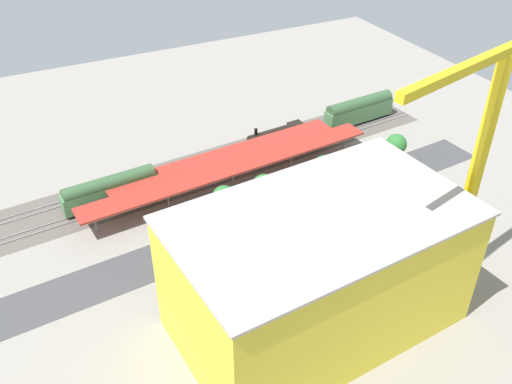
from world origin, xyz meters
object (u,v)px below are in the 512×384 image
Objects in this scene: platform_canopy_near at (233,168)px; traffic_light at (244,227)px; platform_canopy_far at (226,155)px; locomotive at (279,135)px; street_tree_3 at (325,168)px; box_truck_1 at (280,245)px; freight_coach_far at (110,189)px; construction_building at (318,272)px; passenger_coach at (359,110)px; box_truck_0 at (280,243)px; tower_crane at (472,160)px; parked_car_2 at (280,227)px; parked_car_1 at (311,216)px; street_tree_0 at (264,187)px; parked_car_0 at (351,205)px; parked_car_3 at (239,239)px; street_tree_2 at (396,144)px; street_tree_1 at (224,197)px.

traffic_light is at bearing 71.10° from platform_canopy_near.
platform_canopy_far is at bearing -106.91° from traffic_light.
locomotive is 19.48m from street_tree_3.
box_truck_1 is at bearing 139.59° from traffic_light.
freight_coach_far reaches higher than platform_canopy_near.
box_truck_1 is at bearing 128.55° from freight_coach_far.
construction_building is (20.72, 48.47, 7.73)m from locomotive.
passenger_coach is at bearing -171.89° from platform_canopy_far.
construction_building reaches higher than locomotive.
tower_crane is at bearing 134.90° from box_truck_0.
traffic_light is at bearing 8.71° from parked_car_2.
passenger_coach is 3.82× the size of parked_car_1.
freight_coach_far reaches higher than box_truck_0.
parked_car_1 is 10.06m from street_tree_0.
freight_coach_far is 37.90m from parked_car_1.
parked_car_0 is at bearing 94.39° from street_tree_3.
street_tree_3 reaches higher than platform_canopy_near.
platform_canopy_near is at bearing -66.21° from tower_crane.
freight_coach_far is 28.56m from traffic_light.
locomotive is at bearing -118.57° from parked_car_2.
freight_coach_far is 32.82m from parked_car_2.
platform_canopy_near is 7.09× the size of box_truck_0.
box_truck_1 is (-21.51, 26.99, -1.46)m from freight_coach_far.
passenger_coach is 3.95× the size of parked_car_3.
street_tree_0 is (-1.14, 14.97, 0.75)m from platform_canopy_far.
platform_canopy_near is at bearing -100.74° from construction_building.
tower_crane is at bearing 92.16° from parked_car_0.
street_tree_2 is at bearing -158.47° from box_truck_0.
passenger_coach is at bearing -127.28° from parked_car_0.
parked_car_3 is 22.85m from construction_building.
passenger_coach is 2.11× the size of box_truck_0.
passenger_coach is 29.18m from street_tree_3.
street_tree_3 is (-21.53, -0.12, 0.10)m from street_tree_1.
locomotive is 36.78m from traffic_light.
parked_car_1 is 11.89m from street_tree_3.
street_tree_3 is at bearing -156.54° from traffic_light.
platform_canopy_far is 10.76× the size of parked_car_0.
freight_coach_far is 34.31m from box_truck_0.
street_tree_2 reaches higher than box_truck_0.
passenger_coach is 45.83m from parked_car_2.
street_tree_3 is (0.56, 19.32, 2.48)m from locomotive.
street_tree_1 reaches higher than platform_canopy_far.
platform_canopy_near is at bearing -44.78° from parked_car_0.
parked_car_3 is 0.73× the size of street_tree_1.
construction_building reaches higher than box_truck_1.
parked_car_0 is at bearing 150.94° from freight_coach_far.
box_truck_1 is (1.37, 21.58, -2.76)m from platform_canopy_near.
locomotive reaches higher than parked_car_3.
parked_car_1 is 27.48m from street_tree_2.
locomotive is at bearing -128.06° from traffic_light.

